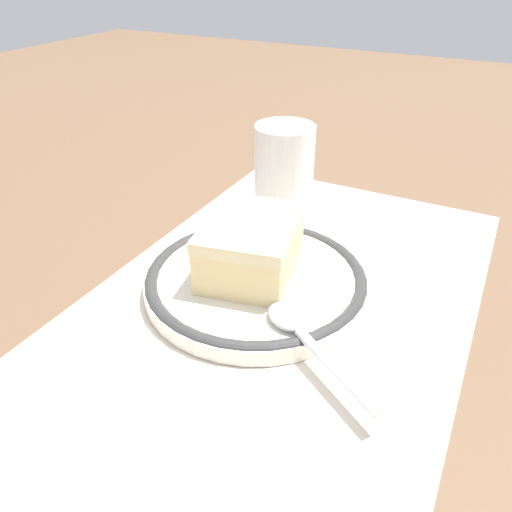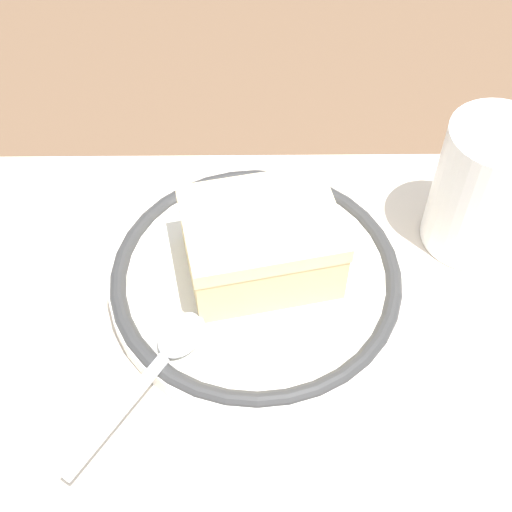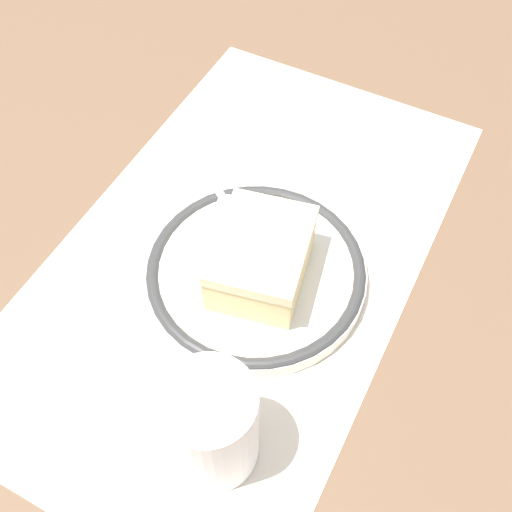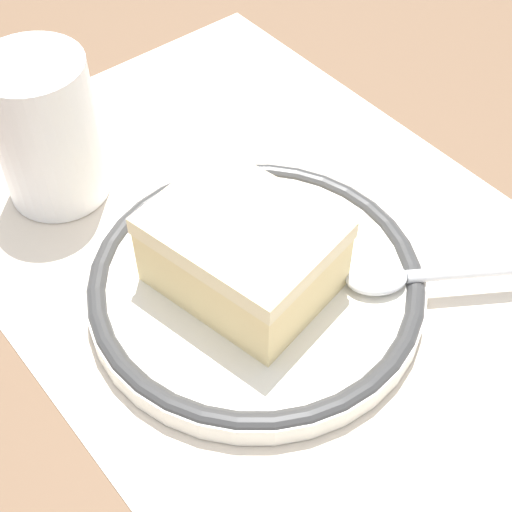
{
  "view_description": "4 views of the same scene",
  "coord_description": "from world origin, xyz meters",
  "px_view_note": "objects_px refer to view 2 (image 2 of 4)",
  "views": [
    {
      "loc": [
        -0.31,
        -0.14,
        0.27
      ],
      "look_at": [
        0.02,
        0.03,
        0.04
      ],
      "focal_mm": 34.96,
      "sensor_mm": 36.0,
      "label": 1
    },
    {
      "loc": [
        0.01,
        -0.26,
        0.4
      ],
      "look_at": [
        0.02,
        0.03,
        0.04
      ],
      "focal_mm": 50.03,
      "sensor_mm": 36.0,
      "label": 2
    },
    {
      "loc": [
        0.3,
        0.17,
        0.48
      ],
      "look_at": [
        0.02,
        0.03,
        0.04
      ],
      "focal_mm": 44.03,
      "sensor_mm": 36.0,
      "label": 3
    },
    {
      "loc": [
        -0.2,
        0.2,
        0.36
      ],
      "look_at": [
        0.02,
        0.03,
        0.04
      ],
      "focal_mm": 52.71,
      "sensor_mm": 36.0,
      "label": 4
    }
  ],
  "objects_px": {
    "plate": "(256,279)",
    "spoon": "(160,362)",
    "cake_slice": "(261,242)",
    "cup": "(480,195)"
  },
  "relations": [
    {
      "from": "cake_slice",
      "to": "cup",
      "type": "xyz_separation_m",
      "value": [
        0.15,
        0.04,
        0.0
      ]
    },
    {
      "from": "cake_slice",
      "to": "spoon",
      "type": "distance_m",
      "value": 0.1
    },
    {
      "from": "plate",
      "to": "spoon",
      "type": "relative_size",
      "value": 1.74
    },
    {
      "from": "plate",
      "to": "spoon",
      "type": "xyz_separation_m",
      "value": [
        -0.06,
        -0.07,
        0.01
      ]
    },
    {
      "from": "spoon",
      "to": "cup",
      "type": "xyz_separation_m",
      "value": [
        0.21,
        0.11,
        0.02
      ]
    },
    {
      "from": "plate",
      "to": "cake_slice",
      "type": "distance_m",
      "value": 0.03
    },
    {
      "from": "plate",
      "to": "cake_slice",
      "type": "relative_size",
      "value": 1.78
    },
    {
      "from": "plate",
      "to": "spoon",
      "type": "distance_m",
      "value": 0.09
    },
    {
      "from": "cake_slice",
      "to": "spoon",
      "type": "bearing_deg",
      "value": -129.3
    },
    {
      "from": "cake_slice",
      "to": "spoon",
      "type": "xyz_separation_m",
      "value": [
        -0.06,
        -0.08,
        -0.02
      ]
    }
  ]
}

